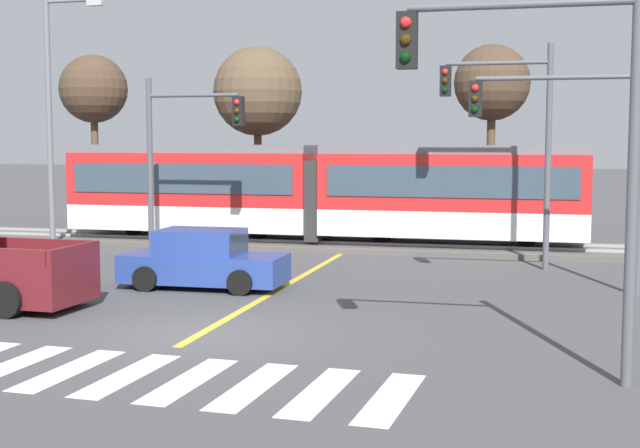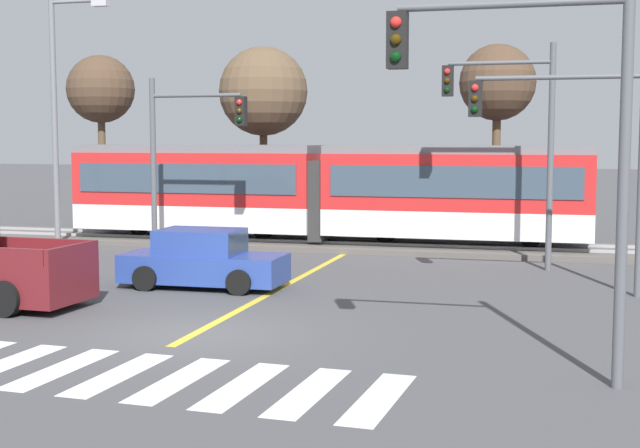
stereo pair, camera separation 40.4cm
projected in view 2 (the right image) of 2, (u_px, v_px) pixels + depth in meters
name	position (u px, v px, depth m)	size (l,w,h in m)	color
ground_plane	(195.00, 334.00, 17.62)	(200.00, 200.00, 0.00)	#474749
track_bed	(357.00, 245.00, 31.53)	(120.00, 4.00, 0.18)	#56514C
rail_near	(352.00, 243.00, 30.83)	(120.00, 0.08, 0.10)	#939399
rail_far	(361.00, 239.00, 32.21)	(120.00, 0.08, 0.10)	#939399
light_rail_tram	(323.00, 189.00, 31.66)	(18.50, 2.64, 3.43)	silver
crosswalk_stripe_2	(6.00, 364.00, 15.29)	(0.56, 2.80, 0.01)	silver
crosswalk_stripe_3	(61.00, 369.00, 14.95)	(0.56, 2.80, 0.01)	silver
crosswalk_stripe_4	(119.00, 374.00, 14.61)	(0.56, 2.80, 0.01)	silver
crosswalk_stripe_5	(179.00, 380.00, 14.27)	(0.56, 2.80, 0.01)	silver
crosswalk_stripe_6	(243.00, 386.00, 13.93)	(0.56, 2.80, 0.01)	silver
crosswalk_stripe_7	(309.00, 392.00, 13.59)	(0.56, 2.80, 0.01)	silver
crosswalk_stripe_8	(379.00, 398.00, 13.25)	(0.56, 2.80, 0.01)	silver
lane_centre_line	(281.00, 287.00, 23.08)	(0.20, 13.62, 0.01)	gold
sedan_crossing	(203.00, 261.00, 23.04)	(4.22, 1.95, 1.52)	#284293
traffic_light_near_right	(544.00, 116.00, 13.73)	(3.75, 0.38, 6.47)	#515459
traffic_light_far_left	(185.00, 142.00, 28.15)	(3.25, 0.38, 5.76)	#515459
traffic_light_mid_right	(579.00, 138.00, 21.74)	(4.25, 0.38, 5.75)	#515459
traffic_light_far_right	(515.00, 125.00, 25.91)	(3.25, 0.38, 6.59)	#515459
street_lamp_west	(59.00, 107.00, 30.97)	(2.26, 0.28, 8.72)	slate
bare_tree_far_west	(101.00, 91.00, 38.68)	(2.94, 2.94, 7.45)	brown
bare_tree_west	(263.00, 92.00, 36.27)	(3.62, 3.62, 7.57)	brown
bare_tree_east	(497.00, 84.00, 33.66)	(2.89, 2.89, 7.40)	brown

